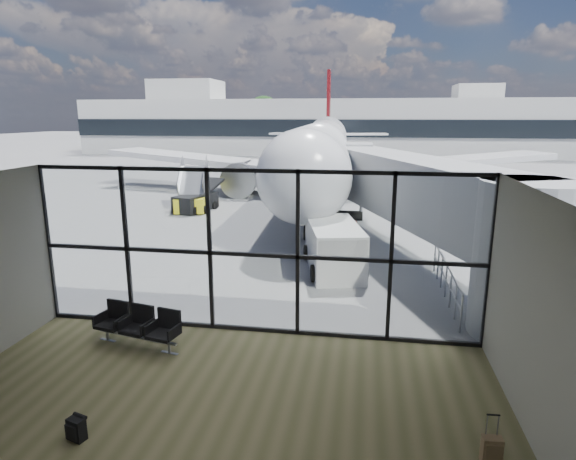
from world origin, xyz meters
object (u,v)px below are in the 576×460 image
(backpack, at_px, (76,429))
(mobile_stairs, at_px, (192,200))
(seating_row, at_px, (140,324))
(airliner, at_px, (322,149))
(suitcase, at_px, (492,450))
(belt_loader, at_px, (197,201))
(service_van, at_px, (334,247))

(backpack, xyz_separation_m, mobile_stairs, (-5.61, 21.37, 0.39))
(seating_row, height_order, mobile_stairs, mobile_stairs)
(airliner, bearing_deg, suitcase, -82.17)
(backpack, bearing_deg, mobile_stairs, 121.93)
(suitcase, bearing_deg, seating_row, 154.93)
(mobile_stairs, bearing_deg, belt_loader, -39.16)
(seating_row, bearing_deg, suitcase, -9.81)
(service_van, xyz_separation_m, mobile_stairs, (-9.59, 10.67, -0.30))
(suitcase, distance_m, belt_loader, 24.17)
(backpack, distance_m, belt_loader, 21.83)
(seating_row, relative_size, suitcase, 2.64)
(seating_row, height_order, belt_loader, belt_loader)
(belt_loader, bearing_deg, backpack, -59.45)
(belt_loader, bearing_deg, suitcase, -41.93)
(service_van, height_order, belt_loader, belt_loader)
(backpack, xyz_separation_m, service_van, (3.98, 10.70, 0.69))
(suitcase, xyz_separation_m, belt_loader, (-12.60, 20.63, 0.34))
(airliner, distance_m, mobile_stairs, 12.19)
(service_van, relative_size, mobile_stairs, 1.13)
(belt_loader, bearing_deg, seating_row, -58.31)
(seating_row, relative_size, airliner, 0.06)
(seating_row, height_order, airliner, airliner)
(suitcase, height_order, airliner, airliner)
(seating_row, xyz_separation_m, backpack, (0.56, -3.75, -0.35))
(service_van, distance_m, belt_loader, 13.96)
(seating_row, bearing_deg, belt_loader, 117.18)
(seating_row, xyz_separation_m, service_van, (4.54, 6.96, 0.34))
(seating_row, height_order, service_van, service_van)
(airliner, distance_m, belt_loader, 12.13)
(airliner, xyz_separation_m, belt_loader, (-6.83, -9.68, -2.60))
(airliner, xyz_separation_m, mobile_stairs, (-7.19, -9.49, -2.60))
(backpack, distance_m, service_van, 11.44)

